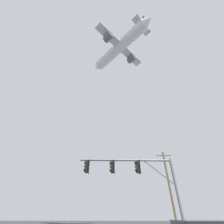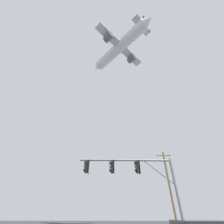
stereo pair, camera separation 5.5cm
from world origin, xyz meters
name	(u,v)px [view 2 (the right image)]	position (x,y,z in m)	size (l,w,h in m)	color
signal_pole_near	(134,174)	(2.42, 8.77, 4.39)	(7.40, 0.66, 5.58)	slate
utility_pole	(169,185)	(8.34, 19.59, 5.26)	(2.20, 0.28, 9.91)	brown
airplane	(119,47)	(2.72, 27.06, 50.99)	(21.85, 21.47, 7.44)	white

